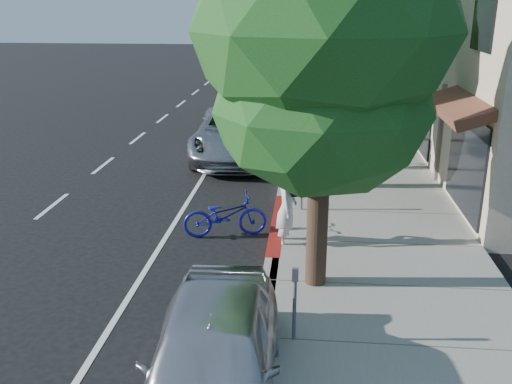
# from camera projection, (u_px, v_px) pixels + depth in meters

# --- Properties ---
(ground) EXTENTS (120.00, 120.00, 0.00)m
(ground) POSITION_uv_depth(u_px,v_px,m) (275.00, 245.00, 13.03)
(ground) COLOR black
(ground) RESTS_ON ground
(sidewalk) EXTENTS (4.60, 56.00, 0.15)m
(sidewalk) POSITION_uv_depth(u_px,v_px,m) (354.00, 154.00, 20.34)
(sidewalk) COLOR gray
(sidewalk) RESTS_ON ground
(curb) EXTENTS (0.30, 56.00, 0.15)m
(curb) POSITION_uv_depth(u_px,v_px,m) (289.00, 153.00, 20.55)
(curb) COLOR #9E998E
(curb) RESTS_ON ground
(curb_red_segment) EXTENTS (0.32, 4.00, 0.15)m
(curb_red_segment) POSITION_uv_depth(u_px,v_px,m) (278.00, 225.00, 13.95)
(curb_red_segment) COLOR maroon
(curb_red_segment) RESTS_ON ground
(storefront_building) EXTENTS (10.00, 36.00, 7.00)m
(storefront_building) POSITION_uv_depth(u_px,v_px,m) (494.00, 38.00, 28.01)
(storefront_building) COLOR beige
(storefront_building) RESTS_ON ground
(street_tree_0) EXTENTS (4.56, 4.56, 7.62)m
(street_tree_0) POSITION_uv_depth(u_px,v_px,m) (324.00, 37.00, 9.55)
(street_tree_0) COLOR black
(street_tree_0) RESTS_ON ground
(street_tree_1) EXTENTS (4.89, 4.89, 7.91)m
(street_tree_1) POSITION_uv_depth(u_px,v_px,m) (320.00, 17.00, 15.16)
(street_tree_1) COLOR black
(street_tree_1) RESTS_ON ground
(street_tree_2) EXTENTS (4.22, 4.22, 6.78)m
(street_tree_2) POSITION_uv_depth(u_px,v_px,m) (318.00, 32.00, 21.04)
(street_tree_2) COLOR black
(street_tree_2) RESTS_ON ground
(street_tree_3) EXTENTS (5.48, 5.48, 8.15)m
(street_tree_3) POSITION_uv_depth(u_px,v_px,m) (317.00, 8.00, 26.45)
(street_tree_3) COLOR black
(street_tree_3) RESTS_ON ground
(street_tree_4) EXTENTS (4.96, 4.96, 7.89)m
(street_tree_4) POSITION_uv_depth(u_px,v_px,m) (317.00, 8.00, 32.13)
(street_tree_4) COLOR black
(street_tree_4) RESTS_ON ground
(street_tree_5) EXTENTS (4.29, 4.29, 6.99)m
(street_tree_5) POSITION_uv_depth(u_px,v_px,m) (316.00, 15.00, 37.96)
(street_tree_5) COLOR black
(street_tree_5) RESTS_ON ground
(cyclist) EXTENTS (0.46, 0.70, 1.90)m
(cyclist) POSITION_uv_depth(u_px,v_px,m) (287.00, 208.00, 12.61)
(cyclist) COLOR silver
(cyclist) RESTS_ON ground
(bicycle) EXTENTS (2.07, 1.14, 1.03)m
(bicycle) POSITION_uv_depth(u_px,v_px,m) (225.00, 215.00, 13.38)
(bicycle) COLOR #17189F
(bicycle) RESTS_ON ground
(silver_suv) EXTENTS (3.26, 6.51, 1.77)m
(silver_suv) POSITION_uv_depth(u_px,v_px,m) (238.00, 132.00, 20.08)
(silver_suv) COLOR #9E9FA3
(silver_suv) RESTS_ON ground
(dark_sedan) EXTENTS (2.07, 4.52, 1.44)m
(dark_sedan) POSITION_uv_depth(u_px,v_px,m) (235.00, 124.00, 22.13)
(dark_sedan) COLOR black
(dark_sedan) RESTS_ON ground
(white_pickup) EXTENTS (3.01, 6.39, 1.80)m
(white_pickup) POSITION_uv_depth(u_px,v_px,m) (257.00, 85.00, 31.02)
(white_pickup) COLOR silver
(white_pickup) RESTS_ON ground
(dark_suv_far) EXTENTS (2.81, 5.50, 1.79)m
(dark_suv_far) POSITION_uv_depth(u_px,v_px,m) (264.00, 75.00, 35.15)
(dark_suv_far) COLOR black
(dark_suv_far) RESTS_ON ground
(near_car_a) EXTENTS (2.03, 4.56, 1.53)m
(near_car_a) POSITION_uv_depth(u_px,v_px,m) (213.00, 358.00, 7.65)
(near_car_a) COLOR silver
(near_car_a) RESTS_ON ground
(pedestrian) EXTENTS (1.01, 0.86, 1.80)m
(pedestrian) POSITION_uv_depth(u_px,v_px,m) (359.00, 140.00, 18.31)
(pedestrian) COLOR black
(pedestrian) RESTS_ON sidewalk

